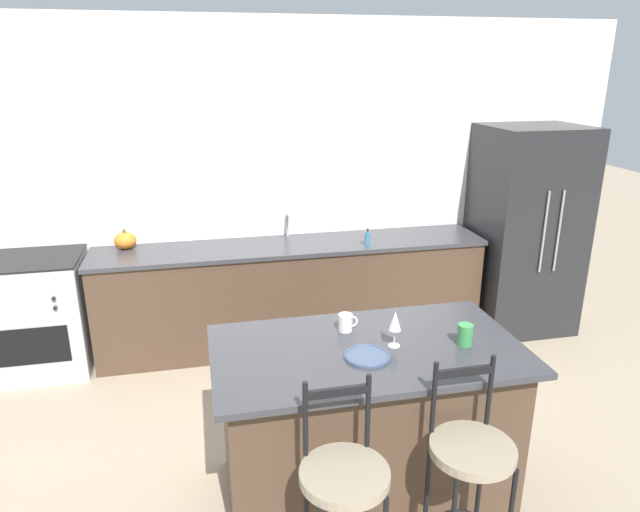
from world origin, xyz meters
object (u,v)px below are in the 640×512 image
dinner_plate (367,356)px  tumbler_cup (465,335)px  bar_stool_near (344,495)px  coffee_mug (346,322)px  pumpkin_decoration (125,240)px  oven_range (40,315)px  soap_bottle (367,239)px  bar_stool_far (470,468)px  refrigerator (525,230)px  wine_glass (395,322)px

dinner_plate → tumbler_cup: (0.55, 0.02, 0.05)m
bar_stool_near → coffee_mug: bearing=74.9°
coffee_mug → pumpkin_decoration: 2.28m
oven_range → soap_bottle: soap_bottle is taller
bar_stool_far → soap_bottle: (0.22, 2.34, 0.39)m
pumpkin_decoration → oven_range: bearing=-164.6°
dinner_plate → pumpkin_decoration: size_ratio=1.38×
bar_stool_near → soap_bottle: (0.82, 2.38, 0.39)m
refrigerator → oven_range: 4.14m
bar_stool_far → wine_glass: wine_glass is taller
oven_range → coffee_mug: bearing=-39.0°
coffee_mug → pumpkin_decoration: size_ratio=0.65×
coffee_mug → tumbler_cup: bearing=-27.6°
refrigerator → pumpkin_decoration: bearing=175.9°
bar_stool_far → dinner_plate: size_ratio=4.45×
dinner_plate → wine_glass: 0.24m
pumpkin_decoration → refrigerator: bearing=-4.1°
oven_range → coffee_mug: coffee_mug is taller
bar_stool_near → oven_range: bearing=125.3°
bar_stool_near → soap_bottle: size_ratio=7.29×
bar_stool_near → refrigerator: bearing=46.8°
wine_glass → pumpkin_decoration: size_ratio=1.17×
wine_glass → tumbler_cup: bearing=-10.2°
oven_range → pumpkin_decoration: bearing=15.4°
tumbler_cup → coffee_mug: bearing=152.4°
refrigerator → bar_stool_far: size_ratio=1.71×
dinner_plate → pumpkin_decoration: bearing=122.7°
oven_range → tumbler_cup: 3.30m
tumbler_cup → soap_bottle: bearing=89.9°
bar_stool_far → coffee_mug: size_ratio=9.46×
refrigerator → oven_range: size_ratio=1.96×
pumpkin_decoration → dinner_plate: bearing=-57.3°
refrigerator → bar_stool_far: bearing=-125.2°
bar_stool_far → pumpkin_decoration: bar_stool_far is taller
tumbler_cup → bar_stool_far: bearing=-111.0°
oven_range → tumbler_cup: (2.61, -1.95, 0.50)m
bar_stool_far → coffee_mug: (-0.37, 0.85, 0.38)m
oven_range → tumbler_cup: bearing=-36.7°
refrigerator → tumbler_cup: (-1.51, -1.89, 0.05)m
oven_range → dinner_plate: bearing=-43.7°
bar_stool_far → oven_range: bearing=133.9°
refrigerator → bar_stool_near: 3.41m
pumpkin_decoration → soap_bottle: size_ratio=1.18×
bar_stool_near → tumbler_cup: bearing=35.7°
bar_stool_near → bar_stool_far: bearing=3.6°
bar_stool_far → tumbler_cup: bar_stool_far is taller
bar_stool_near → dinner_plate: bearing=64.6°
refrigerator → oven_range: (-4.12, 0.06, -0.45)m
pumpkin_decoration → soap_bottle: pumpkin_decoration is taller
pumpkin_decoration → bar_stool_far: bearing=-57.3°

